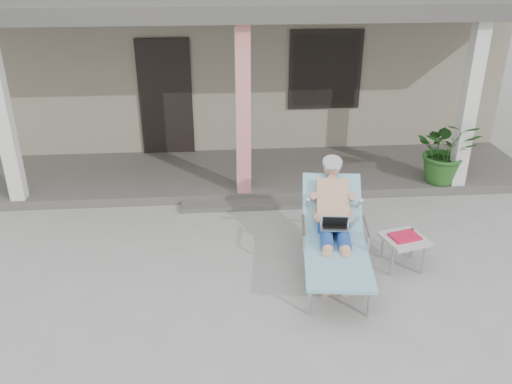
{
  "coord_description": "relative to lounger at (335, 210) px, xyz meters",
  "views": [
    {
      "loc": [
        -0.43,
        -5.7,
        3.85
      ],
      "look_at": [
        0.07,
        0.6,
        0.85
      ],
      "focal_mm": 38.0,
      "sensor_mm": 36.0,
      "label": 1
    }
  ],
  "objects": [
    {
      "name": "potted_palm",
      "position": [
        2.3,
        2.17,
        -0.12
      ],
      "size": [
        1.18,
        1.1,
        1.09
      ],
      "primitive_type": "imported",
      "rotation": [
        0.0,
        0.0,
        -0.3
      ],
      "color": "#26591E",
      "rests_on": "porch_deck"
    },
    {
      "name": "porch_overhang",
      "position": [
        -1.0,
        2.87,
        1.98
      ],
      "size": [
        10.0,
        2.3,
        2.85
      ],
      "color": "silver",
      "rests_on": "porch_deck"
    },
    {
      "name": "lounger",
      "position": [
        0.0,
        0.0,
        0.0
      ],
      "size": [
        1.0,
        2.08,
        1.32
      ],
      "rotation": [
        0.0,
        0.0,
        -0.13
      ],
      "color": "#B7B7BC",
      "rests_on": "ground"
    },
    {
      "name": "side_table",
      "position": [
        0.9,
        -0.05,
        -0.43
      ],
      "size": [
        0.61,
        0.61,
        0.45
      ],
      "rotation": [
        0.0,
        0.0,
        0.26
      ],
      "color": "#BBBAB6",
      "rests_on": "ground"
    },
    {
      "name": "ground",
      "position": [
        -1.0,
        -0.08,
        -0.81
      ],
      "size": [
        60.0,
        60.0,
        0.0
      ],
      "primitive_type": "plane",
      "color": "#9E9E99",
      "rests_on": "ground"
    },
    {
      "name": "porch_deck",
      "position": [
        -1.0,
        2.92,
        -0.74
      ],
      "size": [
        10.0,
        2.0,
        0.15
      ],
      "primitive_type": "cube",
      "color": "#605B56",
      "rests_on": "ground"
    },
    {
      "name": "house",
      "position": [
        -1.0,
        6.42,
        0.86
      ],
      "size": [
        10.4,
        5.4,
        3.3
      ],
      "color": "gray",
      "rests_on": "ground"
    },
    {
      "name": "porch_step",
      "position": [
        -1.0,
        1.77,
        -0.77
      ],
      "size": [
        2.0,
        0.3,
        0.07
      ],
      "primitive_type": "cube",
      "color": "#605B56",
      "rests_on": "ground"
    }
  ]
}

